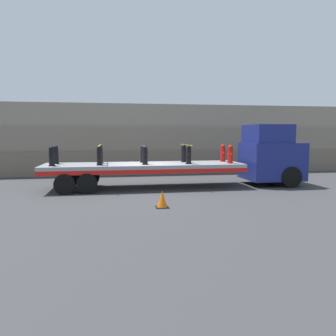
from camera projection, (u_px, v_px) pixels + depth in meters
ground_plane at (144, 188)px, 16.28m from camera, size 120.00×120.00×0.00m
rock_cliff at (134, 139)px, 22.91m from camera, size 60.00×3.30×4.66m
truck_cab at (273, 155)px, 17.26m from camera, size 2.79×2.57×3.15m
flatbed_trailer at (132, 168)px, 16.08m from camera, size 9.71×2.65×1.21m
fire_hydrant_black_near_0 at (52, 156)px, 14.85m from camera, size 0.31×0.55×0.91m
fire_hydrant_black_far_0 at (56, 155)px, 15.95m from camera, size 0.31×0.55×0.91m
fire_hydrant_black_near_1 at (99, 156)px, 15.21m from camera, size 0.31×0.55×0.91m
fire_hydrant_black_far_1 at (100, 154)px, 16.31m from camera, size 0.31×0.55×0.91m
fire_hydrant_black_near_2 at (145, 155)px, 15.56m from camera, size 0.31×0.55×0.91m
fire_hydrant_black_far_2 at (143, 154)px, 16.66m from camera, size 0.31×0.55×0.91m
fire_hydrant_black_near_3 at (189, 155)px, 15.92m from camera, size 0.31×0.55×0.91m
fire_hydrant_black_far_3 at (184, 154)px, 17.02m from camera, size 0.31×0.55×0.91m
fire_hydrant_red_near_4 at (230, 154)px, 16.27m from camera, size 0.31×0.55×0.91m
fire_hydrant_red_far_4 at (223, 153)px, 17.37m from camera, size 0.31×0.55×0.91m
cargo_strap_rear at (100, 145)px, 15.71m from camera, size 0.05×2.76×0.01m
cargo_strap_middle at (186, 145)px, 16.42m from camera, size 0.05×2.76×0.01m
traffic_cone at (162, 199)px, 11.86m from camera, size 0.48×0.48×0.61m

